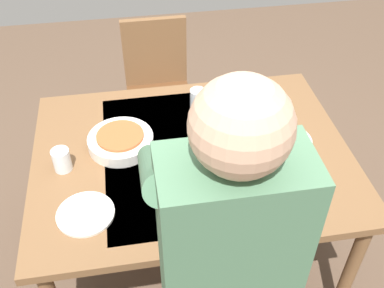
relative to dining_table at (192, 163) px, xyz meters
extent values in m
plane|color=brown|center=(0.00, 0.00, -0.68)|extent=(6.00, 6.00, 0.00)
cube|color=brown|center=(0.00, 0.00, 0.05)|extent=(1.44, 1.10, 0.04)
cube|color=#B2B7C1|center=(0.00, 0.00, 0.07)|extent=(0.79, 0.93, 0.00)
cylinder|color=brown|center=(-0.65, -0.48, -0.33)|extent=(0.06, 0.06, 0.72)
cylinder|color=brown|center=(0.65, -0.48, -0.33)|extent=(0.06, 0.06, 0.72)
cylinder|color=brown|center=(-0.65, 0.48, -0.33)|extent=(0.06, 0.06, 0.72)
cube|color=#523019|center=(0.07, -0.85, -0.23)|extent=(0.40, 0.40, 0.04)
cube|color=brown|center=(0.07, -1.03, 0.01)|extent=(0.40, 0.04, 0.45)
cylinder|color=brown|center=(-0.10, -1.02, -0.46)|extent=(0.04, 0.04, 0.43)
cylinder|color=brown|center=(0.24, -1.02, -0.46)|extent=(0.04, 0.04, 0.43)
cylinder|color=brown|center=(-0.10, -0.68, -0.46)|extent=(0.04, 0.04, 0.43)
cylinder|color=brown|center=(0.24, -0.68, -0.46)|extent=(0.04, 0.04, 0.43)
cube|color=#4C7556|center=(0.04, 0.83, 0.50)|extent=(0.36, 0.20, 0.60)
sphere|color=tan|center=(0.04, 0.83, 0.89)|extent=(0.22, 0.22, 0.22)
cylinder|color=#4C7556|center=(0.21, 0.59, 0.57)|extent=(0.08, 0.52, 0.40)
cylinder|color=#4C7556|center=(-0.13, 0.59, 0.57)|extent=(0.08, 0.52, 0.40)
cylinder|color=black|center=(-0.21, 0.41, 0.17)|extent=(0.07, 0.07, 0.20)
cylinder|color=black|center=(-0.21, 0.41, 0.31)|extent=(0.03, 0.03, 0.08)
cylinder|color=black|center=(-0.21, 0.41, 0.36)|extent=(0.03, 0.03, 0.02)
cylinder|color=white|center=(-0.27, -0.05, 0.07)|extent=(0.06, 0.06, 0.01)
cylinder|color=white|center=(-0.27, -0.05, 0.11)|extent=(0.01, 0.01, 0.07)
cone|color=white|center=(-0.27, -0.05, 0.18)|extent=(0.07, 0.07, 0.07)
cylinder|color=beige|center=(-0.27, -0.05, 0.16)|extent=(0.03, 0.03, 0.03)
cylinder|color=silver|center=(-0.09, -0.35, 0.12)|extent=(0.08, 0.08, 0.09)
cylinder|color=silver|center=(-0.20, -0.22, 0.12)|extent=(0.07, 0.07, 0.10)
cylinder|color=silver|center=(-0.07, 0.05, 0.12)|extent=(0.08, 0.08, 0.09)
cylinder|color=silver|center=(0.57, 0.01, 0.12)|extent=(0.08, 0.08, 0.10)
cylinder|color=silver|center=(0.32, -0.10, 0.10)|extent=(0.30, 0.30, 0.05)
cylinder|color=#C6562D|center=(0.32, -0.10, 0.12)|extent=(0.22, 0.22, 0.03)
cylinder|color=silver|center=(0.48, 0.29, 0.08)|extent=(0.23, 0.23, 0.01)
cylinder|color=silver|center=(-0.45, 0.00, 0.08)|extent=(0.23, 0.23, 0.01)
cube|color=silver|center=(0.09, 0.30, 0.07)|extent=(0.08, 0.19, 0.00)
camera|label=1|loc=(0.25, 1.50, 1.47)|focal=42.46mm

